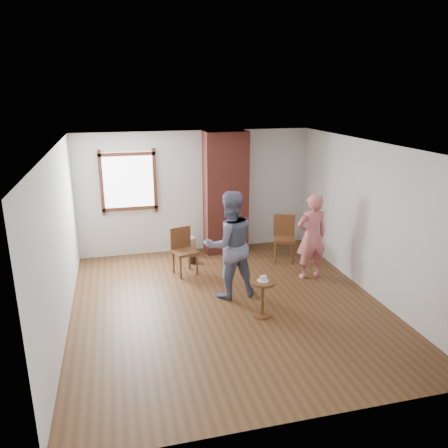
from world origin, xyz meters
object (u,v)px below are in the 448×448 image
at_px(stoneware_crock, 188,246).
at_px(man, 230,245).
at_px(person_pink, 312,237).
at_px(side_table, 262,292).
at_px(dining_chair_left, 183,248).
at_px(dining_chair_right, 284,235).

xyz_separation_m(stoneware_crock, man, (0.37, -2.05, 0.72)).
bearing_deg(person_pink, stoneware_crock, -42.91).
bearing_deg(side_table, dining_chair_left, 114.79).
xyz_separation_m(stoneware_crock, dining_chair_left, (-0.24, -0.89, 0.30)).
bearing_deg(stoneware_crock, side_table, -76.69).
bearing_deg(dining_chair_right, man, -119.94).
relative_size(stoneware_crock, dining_chair_right, 0.43).
bearing_deg(stoneware_crock, man, -79.71).
relative_size(dining_chair_left, side_table, 1.50).
xyz_separation_m(man, person_pink, (1.66, 0.35, -0.11)).
height_order(dining_chair_left, dining_chair_right, dining_chair_right).
distance_m(dining_chair_right, side_table, 2.48).
xyz_separation_m(dining_chair_left, side_table, (0.92, -2.00, -0.10)).
height_order(stoneware_crock, man, man).
bearing_deg(man, dining_chair_right, -144.77).
height_order(dining_chair_left, person_pink, person_pink).
relative_size(dining_chair_right, side_table, 1.58).
xyz_separation_m(dining_chair_right, person_pink, (0.14, -0.97, 0.28)).
height_order(dining_chair_right, person_pink, person_pink).
height_order(man, person_pink, man).
bearing_deg(man, side_table, 104.47).
xyz_separation_m(dining_chair_left, man, (0.61, -1.16, 0.42)).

